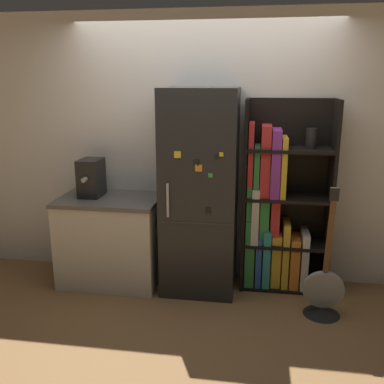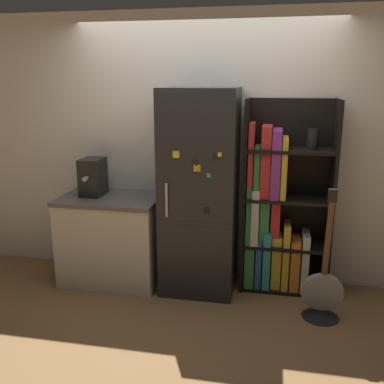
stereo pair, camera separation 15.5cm
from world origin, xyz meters
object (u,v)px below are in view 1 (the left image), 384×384
(bookshelf, at_px, (276,211))
(espresso_machine, at_px, (91,178))
(refrigerator, at_px, (200,192))
(guitar, at_px, (323,297))

(bookshelf, bearing_deg, espresso_machine, -176.22)
(espresso_machine, bearing_deg, refrigerator, -1.39)
(espresso_machine, relative_size, guitar, 0.31)
(refrigerator, xyz_separation_m, espresso_machine, (-1.07, 0.03, 0.10))
(bookshelf, relative_size, espresso_machine, 4.97)
(refrigerator, relative_size, bookshelf, 1.05)
(bookshelf, bearing_deg, refrigerator, -168.59)
(refrigerator, bearing_deg, guitar, -18.35)
(refrigerator, xyz_separation_m, guitar, (1.12, -0.37, -0.78))
(bookshelf, xyz_separation_m, guitar, (0.41, -0.51, -0.59))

